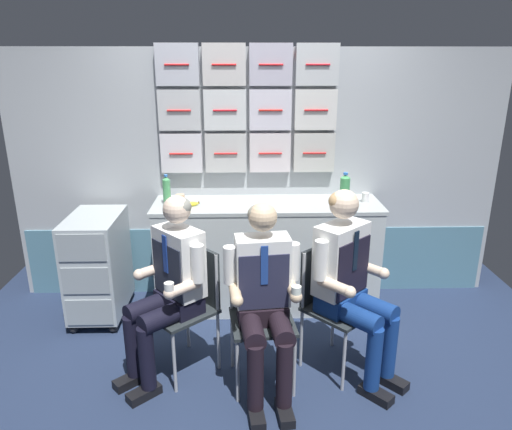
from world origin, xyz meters
The scene contains 15 objects.
ground centered at (0.00, 0.00, -0.02)m, with size 4.80×4.80×0.04m, color #202C46.
galley_bulkhead centered at (-0.01, 1.37, 1.11)m, with size 4.20×0.14×2.18m.
galley_counter centered at (0.08, 1.09, 0.46)m, with size 1.88×0.53×0.93m.
service_trolley centered at (-1.31, 0.94, 0.47)m, with size 0.40×0.65×0.87m.
folding_chair_left centered at (-0.48, 0.26, 0.54)m, with size 0.56×0.56×0.86m.
crew_member_left centered at (-0.60, 0.15, 0.69)m, with size 0.64×0.62×1.25m.
folding_chair_right centered at (-0.01, 0.13, 0.54)m, with size 0.44×0.44×0.86m.
crew_member_right centered at (0.01, -0.03, 0.68)m, with size 0.48×0.61×1.24m.
folding_chair_by_counter centered at (0.47, 0.25, 0.54)m, with size 0.57×0.57×0.86m.
crew_member_by_counter centered at (0.57, 0.13, 0.71)m, with size 0.64×0.66×1.28m.
water_bottle_blue_cap centered at (-0.74, 1.10, 1.04)m, with size 0.06×0.06×0.24m.
water_bottle_short centered at (0.69, 1.01, 1.06)m, with size 0.08×0.08×0.27m.
paper_cup_tan centered at (0.89, 1.11, 0.97)m, with size 0.06×0.06×0.08m.
paper_cup_blue centered at (-0.64, 1.13, 0.96)m, with size 0.08×0.08×0.07m.
snack_banana centered at (-0.56, 1.01, 0.95)m, with size 0.17×0.10×0.04m.
Camera 1 is at (-0.11, -2.64, 2.07)m, focal length 33.34 mm.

